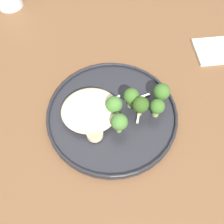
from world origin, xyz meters
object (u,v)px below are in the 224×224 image
broccoli_floret_near_rim (119,122)px  seared_scallop_tiny_bay (95,134)px  seared_scallop_rear_pale (90,113)px  seared_scallop_front_small (75,125)px  folded_napkin (224,50)px  seared_scallop_center_golden (102,97)px  dinner_plate (112,115)px  seared_scallop_left_edge (72,109)px  broccoli_floret_beside_noodles (114,105)px  seared_scallop_tilted_round (104,107)px  broccoli_floret_small_sprig (157,107)px  seared_scallop_half_hidden (103,122)px  broccoli_floret_split_head (131,97)px  broccoli_floret_right_tilted (162,92)px  broccoli_floret_center_pile (141,105)px

broccoli_floret_near_rim → seared_scallop_tiny_bay: bearing=4.9°
seared_scallop_rear_pale → seared_scallop_front_small: size_ratio=1.30×
broccoli_floret_near_rim → folded_napkin: bearing=-149.1°
seared_scallop_center_golden → dinner_plate: bearing=111.4°
seared_scallop_left_edge → seared_scallop_front_small: same height
seared_scallop_front_small → broccoli_floret_beside_noodles: broccoli_floret_beside_noodles is taller
seared_scallop_center_golden → seared_scallop_tilted_round: bearing=92.6°
dinner_plate → seared_scallop_left_edge: bearing=-14.3°
broccoli_floret_near_rim → seared_scallop_front_small: bearing=-14.7°
dinner_plate → seared_scallop_front_small: seared_scallop_front_small is taller
broccoli_floret_near_rim → broccoli_floret_small_sprig: bearing=-163.6°
folded_napkin → seared_scallop_front_small: bearing=22.2°
seared_scallop_half_hidden → broccoli_floret_split_head: 0.08m
seared_scallop_center_golden → seared_scallop_front_small: bearing=41.8°
seared_scallop_center_golden → seared_scallop_front_small: size_ratio=1.13×
seared_scallop_left_edge → seared_scallop_tiny_bay: bearing=121.6°
seared_scallop_tilted_round → folded_napkin: size_ratio=0.20×
folded_napkin → broccoli_floret_near_rim: bearing=30.9°
broccoli_floret_right_tilted → broccoli_floret_center_pile: 0.06m
dinner_plate → broccoli_floret_beside_noodles: 0.04m
seared_scallop_left_edge → seared_scallop_tilted_round: bearing=174.2°
seared_scallop_rear_pale → folded_napkin: seared_scallop_rear_pale is taller
seared_scallop_rear_pale → broccoli_floret_near_rim: bearing=138.8°
broccoli_floret_near_rim → folded_napkin: broccoli_floret_near_rim is taller
broccoli_floret_near_rim → folded_napkin: (-0.31, -0.19, -0.04)m
broccoli_floret_right_tilted → broccoli_floret_beside_noodles: broccoli_floret_right_tilted is taller
seared_scallop_left_edge → broccoli_floret_beside_noodles: 0.10m
seared_scallop_half_hidden → broccoli_floret_small_sprig: broccoli_floret_small_sprig is taller
seared_scallop_tilted_round → broccoli_floret_small_sprig: broccoli_floret_small_sprig is taller
seared_scallop_left_edge → seared_scallop_tiny_bay: 0.08m
broccoli_floret_near_rim → seared_scallop_half_hidden: bearing=-33.1°
broccoli_floret_right_tilted → broccoli_floret_split_head: bearing=0.1°
broccoli_floret_center_pile → folded_napkin: (-0.26, -0.16, -0.04)m
seared_scallop_left_edge → broccoli_floret_near_rim: (-0.09, 0.06, 0.03)m
seared_scallop_tiny_bay → folded_napkin: 0.41m
seared_scallop_tiny_bay → folded_napkin: bearing=-152.3°
seared_scallop_half_hidden → folded_napkin: bearing=-153.9°
seared_scallop_rear_pale → folded_napkin: (-0.37, -0.14, -0.02)m
seared_scallop_rear_pale → seared_scallop_center_golden: bearing=-131.8°
seared_scallop_front_small → broccoli_floret_near_rim: bearing=165.3°
broccoli_floret_near_rim → broccoli_floret_small_sprig: broccoli_floret_near_rim is taller
seared_scallop_tiny_bay → broccoli_floret_right_tilted: broccoli_floret_right_tilted is taller
broccoli_floret_right_tilted → dinner_plate: bearing=8.3°
broccoli_floret_small_sprig → seared_scallop_half_hidden: bearing=2.8°
dinner_plate → broccoli_floret_small_sprig: broccoli_floret_small_sprig is taller
broccoli_floret_near_rim → seared_scallop_left_edge: bearing=-34.2°
seared_scallop_half_hidden → seared_scallop_center_golden: bearing=-95.9°
dinner_plate → seared_scallop_center_golden: (0.02, -0.04, 0.01)m
broccoli_floret_beside_noodles → broccoli_floret_small_sprig: bearing=168.3°
broccoli_floret_center_pile → broccoli_floret_split_head: size_ratio=1.03×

